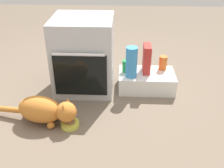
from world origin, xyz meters
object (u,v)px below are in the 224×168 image
Objects in this scene: food_bowl at (70,124)px; oven at (84,54)px; cereal_box at (147,59)px; pantry_cabinet at (146,81)px; water_bottle at (131,62)px; cat at (45,110)px; soda_can at (126,66)px; sauce_jar at (163,63)px.

oven is at bearing 86.31° from food_bowl.
pantry_cabinet is at bearing -75.45° from cereal_box.
water_bottle reaches higher than cereal_box.
pantry_cabinet is at bearing 46.35° from cat.
cereal_box is (-0.01, 0.03, 0.23)m from pantry_cabinet.
soda_can is at bearing 55.89° from food_bowl.
food_bowl is (-0.66, -0.64, -0.06)m from pantry_cabinet.
cat is 0.91m from soda_can.
oven is 0.70m from cat.
soda_can is (0.45, 0.66, 0.21)m from food_bowl.
oven reaches higher than cat.
food_bowl is 0.53× the size of cereal_box.
cereal_box is (0.61, 0.02, -0.04)m from oven.
sauce_jar is at bearing 27.75° from water_bottle.
water_bottle is 0.14m from soda_can.
cat is (-0.25, -0.61, -0.23)m from oven.
oven is 4.81× the size of food_bowl.
pantry_cabinet is at bearing -1.12° from oven.
oven is 0.74m from food_bowl.
cat is at bearing -143.76° from cereal_box.
oven is at bearing -177.95° from cereal_box.
sauce_jar is (0.83, 0.74, 0.22)m from food_bowl.
oven is 0.68m from pantry_cabinet.
oven is at bearing -178.86° from soda_can.
water_bottle reaches higher than food_bowl.
cat is at bearing -143.69° from water_bottle.
food_bowl is at bearing -135.87° from pantry_cabinet.
cereal_box is at bearing 2.05° from oven.
food_bowl is at bearing -124.11° from soda_can.
oven is 2.40× the size of water_bottle.
soda_can is at bearing 118.75° from water_bottle.
oven is 0.61m from cereal_box.
cat reaches higher than pantry_cabinet.
water_bottle is at bearing -154.70° from pantry_cabinet.
food_bowl is 0.99m from cereal_box.
pantry_cabinet is 0.25m from sauce_jar.
food_bowl is 1.07× the size of sauce_jar.
soda_can reaches higher than food_bowl.
oven reaches higher than water_bottle.
pantry_cabinet is at bearing -5.42° from soda_can.
oven reaches higher than soda_can.
cereal_box reaches higher than food_bowl.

